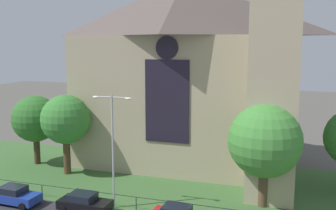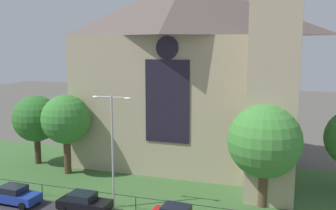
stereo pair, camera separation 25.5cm
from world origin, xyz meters
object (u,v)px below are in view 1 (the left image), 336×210
church_building (190,71)px  tree_right_near (265,141)px  tree_left_near (65,120)px  streetlamp_near (113,138)px  parked_car_blue (15,195)px  parked_car_black (84,203)px  tree_left_far (35,119)px

church_building → tree_right_near: (8.77, -9.28, -4.79)m
church_building → tree_left_near: church_building is taller
streetlamp_near → tree_left_near: bearing=142.8°
church_building → parked_car_blue: 21.03m
parked_car_blue → parked_car_black: same height
parked_car_black → tree_left_far: bearing=140.6°
streetlamp_near → parked_car_blue: streetlamp_near is taller
church_building → parked_car_blue: (-10.87, -15.28, -9.53)m
tree_left_far → streetlamp_near: size_ratio=0.82×
church_building → parked_car_black: size_ratio=6.16×
church_building → tree_left_far: church_building is taller
church_building → tree_left_far: size_ratio=3.42×
tree_right_near → parked_car_black: (-13.34, -5.55, -4.73)m
parked_car_black → streetlamp_near: bearing=37.8°
tree_right_near → parked_car_blue: bearing=-163.0°
tree_left_near → streetlamp_near: size_ratio=0.88×
tree_right_near → tree_left_near: 19.87m
tree_left_near → parked_car_blue: 9.51m
streetlamp_near → parked_car_blue: (-8.20, -1.88, -5.06)m
tree_right_near → parked_car_black: 15.21m
tree_right_near → parked_car_blue: (-19.64, -5.99, -4.73)m
tree_left_near → parked_car_black: bearing=-50.3°
church_building → streetlamp_near: church_building is taller
tree_left_far → streetlamp_near: streetlamp_near is taller
church_building → tree_right_near: bearing=-46.6°
tree_left_near → parked_car_blue: size_ratio=1.91×
church_building → streetlamp_near: size_ratio=2.80×
tree_left_near → tree_left_far: (-5.01, 1.90, -0.57)m
church_building → streetlamp_near: (-2.67, -13.40, -4.46)m
tree_left_far → streetlamp_near: 15.66m
church_building → parked_car_black: 18.21m
tree_right_near → parked_car_black: bearing=-157.4°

